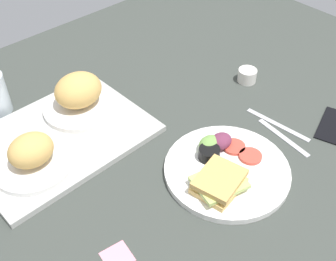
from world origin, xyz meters
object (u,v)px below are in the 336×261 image
at_px(bread_plate_near, 32,156).
at_px(plate_with_salad, 224,168).
at_px(espresso_cup, 247,76).
at_px(fork, 283,137).
at_px(cell_phone, 334,125).
at_px(bread_plate_far, 79,95).
at_px(knife, 278,124).
at_px(sticky_note, 117,257).
at_px(serving_tray, 59,138).

xyz_separation_m(bread_plate_near, plate_with_salad, (0.33, -0.31, -0.03)).
xyz_separation_m(espresso_cup, fork, (-0.13, -0.23, -0.02)).
bearing_deg(cell_phone, bread_plate_far, 114.27).
height_order(knife, cell_phone, cell_phone).
bearing_deg(fork, bread_plate_far, 43.70).
relative_size(espresso_cup, knife, 0.29).
bearing_deg(knife, fork, 137.71).
height_order(bread_plate_near, sticky_note, bread_plate_near).
xyz_separation_m(serving_tray, cell_phone, (0.57, -0.45, -0.00)).
bearing_deg(cell_phone, bread_plate_near, 130.79).
relative_size(fork, knife, 0.89).
xyz_separation_m(bread_plate_far, plate_with_salad, (0.12, -0.42, -0.04)).
xyz_separation_m(serving_tray, plate_with_salad, (0.23, -0.37, 0.01)).
height_order(serving_tray, bread_plate_near, bread_plate_near).
relative_size(espresso_cup, cell_phone, 0.39).
distance_m(plate_with_salad, espresso_cup, 0.39).
distance_m(bread_plate_near, sticky_note, 0.32).
xyz_separation_m(bread_plate_near, espresso_cup, (0.66, -0.11, -0.03)).
height_order(bread_plate_far, fork, bread_plate_far).
xyz_separation_m(serving_tray, bread_plate_near, (-0.10, -0.05, 0.04)).
height_order(bread_plate_near, espresso_cup, bread_plate_near).
bearing_deg(serving_tray, bread_plate_near, -152.34).
height_order(serving_tray, knife, serving_tray).
bearing_deg(cell_phone, fork, 136.26).
relative_size(bread_plate_far, cell_phone, 1.38).
bearing_deg(knife, espresso_cup, -32.52).
bearing_deg(bread_plate_near, knife, -27.93).
bearing_deg(sticky_note, bread_plate_far, 64.49).
distance_m(serving_tray, bread_plate_near, 0.12).
bearing_deg(cell_phone, espresso_cup, 74.05).
relative_size(bread_plate_far, fork, 1.17).
xyz_separation_m(serving_tray, bread_plate_far, (0.11, 0.05, 0.05)).
bearing_deg(knife, serving_tray, 47.60).
bearing_deg(bread_plate_near, plate_with_salad, -43.96).
height_order(bread_plate_far, plate_with_salad, bread_plate_far).
bearing_deg(plate_with_salad, fork, -6.65).
relative_size(fork, sticky_note, 3.04).
distance_m(serving_tray, plate_with_salad, 0.43).
xyz_separation_m(plate_with_salad, espresso_cup, (0.33, 0.20, 0.00)).
relative_size(bread_plate_near, cell_phone, 1.35).
relative_size(bread_plate_far, espresso_cup, 3.54).
bearing_deg(plate_with_salad, bread_plate_far, 106.16).
bearing_deg(serving_tray, fork, -41.90).
xyz_separation_m(fork, knife, (0.03, 0.04, 0.00)).
height_order(serving_tray, sticky_note, serving_tray).
bearing_deg(plate_with_salad, knife, 3.85).
height_order(fork, sticky_note, fork).
xyz_separation_m(bread_plate_far, sticky_note, (-0.20, -0.43, -0.06)).
bearing_deg(sticky_note, knife, 2.24).
xyz_separation_m(bread_plate_near, bread_plate_far, (0.20, 0.11, 0.01)).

